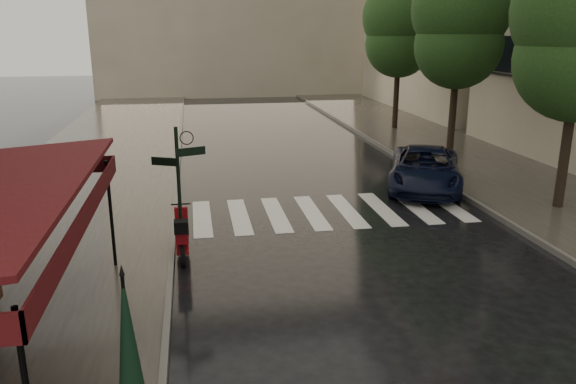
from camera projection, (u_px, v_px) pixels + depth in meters
name	position (u px, v px, depth m)	size (l,w,h in m)	color
ground	(249.00, 321.00, 10.17)	(120.00, 120.00, 0.00)	black
sidewalk_near	(95.00, 171.00, 20.79)	(6.00, 60.00, 0.12)	#38332D
sidewalk_far	(466.00, 156.00, 23.18)	(5.50, 60.00, 0.12)	#38332D
curb_near	(178.00, 167.00, 21.28)	(0.12, 60.00, 0.16)	#595651
curb_far	(402.00, 159.00, 22.72)	(0.12, 60.00, 0.16)	#595651
crosswalk	(329.00, 211.00, 16.34)	(7.85, 3.20, 0.01)	silver
signpost	(179.00, 184.00, 12.31)	(1.17, 0.29, 3.10)	black
tree_mid	(460.00, 16.00, 21.52)	(3.80, 3.80, 8.34)	black
tree_far	(400.00, 22.00, 28.22)	(3.80, 3.80, 8.16)	black
scooter	(182.00, 236.00, 12.92)	(0.45, 1.70, 1.12)	black
parked_car	(425.00, 169.00, 18.55)	(2.23, 4.83, 1.34)	black
parasol_front	(130.00, 366.00, 6.25)	(0.45, 0.45, 2.52)	black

